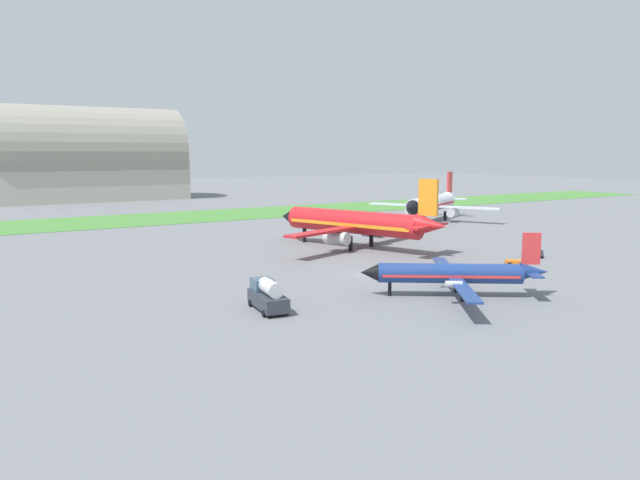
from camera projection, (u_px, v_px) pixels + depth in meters
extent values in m
plane|color=slate|center=(366.00, 274.00, 79.81)|extent=(600.00, 600.00, 0.00)
cube|color=#478438|center=(165.00, 218.00, 148.34)|extent=(360.00, 28.00, 0.08)
cylinder|color=red|center=(353.00, 222.00, 101.49)|extent=(11.94, 25.12, 3.86)
cone|color=black|center=(290.00, 217.00, 110.12)|extent=(4.72, 4.55, 3.78)
cone|color=red|center=(432.00, 226.00, 92.36)|extent=(4.89, 5.78, 3.47)
cube|color=orange|center=(353.00, 224.00, 101.53)|extent=(11.55, 23.82, 0.54)
cube|color=red|center=(325.00, 231.00, 94.63)|extent=(16.71, 7.85, 0.39)
cube|color=red|center=(383.00, 222.00, 107.68)|extent=(16.71, 7.85, 0.39)
cylinder|color=#B7BABF|center=(337.00, 238.00, 97.17)|extent=(3.39, 4.67, 2.12)
cylinder|color=#B7BABF|center=(374.00, 231.00, 105.53)|extent=(3.39, 4.67, 2.12)
cube|color=orange|center=(428.00, 197.00, 92.19)|extent=(1.47, 3.13, 5.61)
cube|color=red|center=(420.00, 227.00, 90.90)|extent=(5.33, 3.60, 0.31)
cube|color=red|center=(435.00, 224.00, 94.71)|extent=(5.33, 3.60, 0.31)
cylinder|color=black|center=(305.00, 235.00, 108.41)|extent=(0.69, 0.69, 2.45)
cylinder|color=black|center=(351.00, 244.00, 98.51)|extent=(0.69, 0.69, 2.45)
cylinder|color=black|center=(371.00, 240.00, 103.21)|extent=(0.69, 0.69, 2.45)
cylinder|color=navy|center=(450.00, 273.00, 67.12)|extent=(14.14, 10.92, 2.19)
cone|color=black|center=(370.00, 273.00, 67.57)|extent=(3.03, 3.02, 2.15)
cone|color=navy|center=(534.00, 272.00, 66.62)|extent=(3.64, 3.38, 1.97)
cube|color=red|center=(450.00, 275.00, 67.15)|extent=(13.45, 10.44, 0.31)
cube|color=navy|center=(463.00, 289.00, 61.20)|extent=(8.22, 10.72, 0.22)
cube|color=navy|center=(445.00, 267.00, 73.11)|extent=(8.22, 10.72, 0.22)
cylinder|color=#B7BABF|center=(454.00, 284.00, 63.38)|extent=(1.84, 1.59, 0.70)
cylinder|color=#B7BABF|center=(443.00, 270.00, 71.00)|extent=(1.84, 1.59, 0.70)
cube|color=red|center=(531.00, 249.00, 66.27)|extent=(1.76, 1.36, 3.51)
cube|color=navy|center=(534.00, 275.00, 65.13)|extent=(2.85, 3.26, 0.18)
cube|color=navy|center=(526.00, 270.00, 68.16)|extent=(2.85, 3.26, 0.18)
cylinder|color=black|center=(390.00, 289.00, 67.73)|extent=(0.39, 0.39, 1.53)
cylinder|color=black|center=(463.00, 294.00, 65.19)|extent=(0.39, 0.39, 1.53)
cylinder|color=black|center=(456.00, 286.00, 69.48)|extent=(0.39, 0.39, 1.53)
cylinder|color=silver|center=(431.00, 204.00, 141.52)|extent=(22.64, 14.23, 3.62)
cone|color=black|center=(411.00, 208.00, 130.23)|extent=(4.56, 4.67, 3.55)
cone|color=silver|center=(450.00, 198.00, 153.32)|extent=(5.59, 5.03, 3.26)
cube|color=red|center=(431.00, 205.00, 141.56)|extent=(21.51, 13.68, 0.51)
cube|color=silver|center=(465.00, 208.00, 138.29)|extent=(9.39, 15.04, 0.36)
cube|color=silver|center=(401.00, 205.00, 146.07)|extent=(9.39, 15.04, 0.36)
cylinder|color=#B7BABF|center=(453.00, 213.00, 139.88)|extent=(4.42, 3.60, 1.99)
cylinder|color=#B7BABF|center=(412.00, 211.00, 144.85)|extent=(4.42, 3.60, 1.99)
cube|color=red|center=(450.00, 182.00, 152.19)|extent=(2.82, 1.76, 5.26)
cube|color=silver|center=(458.00, 199.00, 151.63)|extent=(3.89, 4.99, 0.29)
cube|color=silver|center=(440.00, 198.00, 153.90)|extent=(3.89, 4.99, 0.29)
cylinder|color=black|center=(416.00, 220.00, 133.47)|extent=(0.65, 0.65, 2.30)
cylinder|color=black|center=(445.00, 216.00, 141.96)|extent=(0.65, 0.65, 2.30)
cylinder|color=black|center=(422.00, 215.00, 144.76)|extent=(0.65, 0.65, 2.30)
cube|color=orange|center=(515.00, 262.00, 85.32)|extent=(2.82, 2.64, 0.55)
cylinder|color=black|center=(519.00, 263.00, 86.03)|extent=(0.71, 0.62, 0.70)
cylinder|color=black|center=(522.00, 265.00, 84.55)|extent=(0.71, 0.62, 0.70)
cylinder|color=black|center=(507.00, 263.00, 86.17)|extent=(0.71, 0.62, 0.70)
cylinder|color=black|center=(510.00, 265.00, 84.69)|extent=(0.71, 0.62, 0.70)
cube|color=#2D333D|center=(268.00, 300.00, 61.40)|extent=(3.39, 6.80, 1.40)
cylinder|color=silver|center=(270.00, 288.00, 60.48)|extent=(2.08, 3.77, 1.54)
cube|color=#334C60|center=(262.00, 284.00, 62.87)|extent=(2.36, 2.63, 1.20)
cylinder|color=black|center=(250.00, 303.00, 63.09)|extent=(0.36, 0.73, 0.70)
cylinder|color=black|center=(272.00, 301.00, 64.04)|extent=(0.36, 0.73, 0.70)
cylinder|color=black|center=(264.00, 314.00, 58.96)|extent=(0.36, 0.73, 0.70)
cylinder|color=black|center=(287.00, 311.00, 59.90)|extent=(0.36, 0.73, 0.70)
cube|color=#2D333D|center=(534.00, 252.00, 93.27)|extent=(3.55, 3.98, 0.90)
cube|color=#334C60|center=(532.00, 245.00, 94.15)|extent=(1.98, 1.93, 0.70)
cylinder|color=black|center=(525.00, 253.00, 94.62)|extent=(0.61, 0.72, 0.70)
cylinder|color=black|center=(537.00, 253.00, 94.53)|extent=(0.61, 0.72, 0.70)
cylinder|color=black|center=(530.00, 256.00, 92.13)|extent=(0.61, 0.72, 0.70)
cylinder|color=black|center=(542.00, 256.00, 92.04)|extent=(0.61, 0.72, 0.70)
cube|color=#B2AD9E|center=(91.00, 180.00, 204.92)|extent=(60.25, 27.03, 13.59)
cylinder|color=gray|center=(89.00, 152.00, 203.57)|extent=(59.05, 29.73, 29.73)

